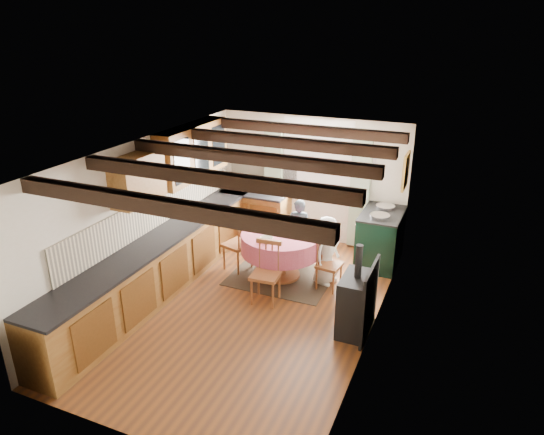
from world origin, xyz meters
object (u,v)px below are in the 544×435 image
at_px(aga_range, 380,238).
at_px(child_far, 299,231).
at_px(chair_near, 265,273).
at_px(child_right, 326,250).
at_px(cast_iron_stove, 357,289).
at_px(dining_table, 281,256).
at_px(chair_right, 329,263).
at_px(cup, 282,230).
at_px(chair_left, 238,242).

bearing_deg(aga_range, child_far, -160.61).
relative_size(chair_near, child_right, 0.85).
distance_m(chair_near, cast_iron_stove, 1.47).
bearing_deg(dining_table, chair_right, -1.71).
xyz_separation_m(chair_right, child_far, (-0.78, 0.72, 0.14)).
distance_m(dining_table, aga_range, 1.82).
bearing_deg(chair_right, aga_range, -18.31).
bearing_deg(cast_iron_stove, chair_right, 123.83).
relative_size(child_right, cup, 12.23).
bearing_deg(cup, chair_near, -84.51).
bearing_deg(child_right, chair_near, 160.63).
relative_size(chair_right, aga_range, 0.84).
height_order(chair_near, child_right, child_right).
height_order(dining_table, cast_iron_stove, cast_iron_stove).
bearing_deg(aga_range, chair_near, -124.03).
distance_m(cast_iron_stove, child_far, 2.25).
relative_size(chair_left, child_right, 0.87).
bearing_deg(child_far, cup, 73.80).
bearing_deg(child_far, chair_left, 29.20).
distance_m(chair_left, chair_right, 1.64).
height_order(chair_right, cast_iron_stove, cast_iron_stove).
height_order(chair_right, aga_range, aga_range).
height_order(cast_iron_stove, cup, cast_iron_stove).
bearing_deg(chair_left, child_right, 111.32).
relative_size(child_far, cup, 12.43).
height_order(aga_range, cup, aga_range).
bearing_deg(child_right, dining_table, 116.66).
bearing_deg(chair_near, chair_right, 40.72).
bearing_deg(child_far, chair_near, 80.65).
bearing_deg(cup, aga_range, 37.96).
xyz_separation_m(chair_right, aga_range, (0.56, 1.19, 0.05)).
relative_size(aga_range, cup, 11.28).
relative_size(chair_right, cup, 9.43).
relative_size(cast_iron_stove, cup, 13.97).
height_order(dining_table, child_far, child_far).
xyz_separation_m(chair_near, cast_iron_stove, (1.44, -0.23, 0.17)).
bearing_deg(child_right, chair_right, -131.53).
relative_size(dining_table, cup, 14.07).
bearing_deg(aga_range, cast_iron_stove, -87.13).
xyz_separation_m(chair_right, child_right, (-0.11, 0.17, 0.13)).
height_order(chair_near, aga_range, aga_range).
bearing_deg(chair_right, cup, 90.79).
bearing_deg(child_right, cast_iron_stove, -130.60).
height_order(dining_table, chair_left, chair_left).
xyz_separation_m(dining_table, cast_iron_stove, (1.50, -1.03, 0.26)).
xyz_separation_m(chair_left, cup, (0.79, 0.07, 0.34)).
height_order(cast_iron_stove, child_right, cast_iron_stove).
height_order(child_far, cup, child_far).
distance_m(dining_table, chair_right, 0.83).
distance_m(chair_near, cup, 0.94).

